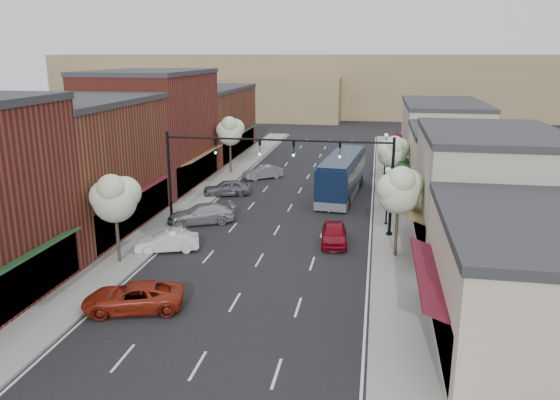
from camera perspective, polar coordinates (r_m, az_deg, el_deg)
The scene contains 29 objects.
ground at distance 32.27m, azimuth -2.93°, elevation -7.58°, with size 160.00×160.00×0.00m, color black.
sidewalk_left at distance 51.37m, azimuth -7.45°, elevation 1.07°, with size 2.80×73.00×0.15m, color gray.
sidewalk_right at distance 49.09m, azimuth 11.61°, elevation 0.23°, with size 2.80×73.00×0.15m, color gray.
curb_left at distance 50.97m, azimuth -5.95°, elevation 1.01°, with size 0.25×73.00×0.17m, color gray.
curb_right at distance 49.06m, azimuth 9.98°, elevation 0.30°, with size 0.25×73.00×0.17m, color gray.
bldg_left_midnear at distance 41.56m, azimuth -20.59°, elevation 3.36°, with size 10.14×14.10×9.40m.
bldg_left_midfar at distance 53.78m, azimuth -13.16°, elevation 7.22°, with size 10.14×14.10×10.90m.
bldg_left_far at distance 68.80m, azimuth -7.86°, elevation 8.09°, with size 10.14×18.10×8.40m.
bldg_right_near at distance 25.81m, azimuth 24.98°, elevation -8.05°, with size 9.14×12.10×5.90m.
bldg_right_midnear at distance 36.66m, azimuth 20.64°, elevation 0.67°, with size 9.14×12.10×7.90m.
bldg_right_midfar at distance 48.38m, azimuth 18.11°, elevation 3.32°, with size 9.14×12.10×6.40m.
bldg_right_far at distance 61.99m, azimuth 16.48°, elevation 6.38°, with size 9.14×16.10×7.40m.
hill_far at distance 119.35m, azimuth 6.96°, elevation 11.95°, with size 120.00×30.00×12.00m, color #7A6647.
hill_near at distance 111.93m, azimuth -6.56°, elevation 10.73°, with size 50.00×20.00×8.00m, color #7A6647.
signal_mast_right at distance 37.81m, azimuth 8.07°, elevation 3.04°, with size 8.22×0.46×7.00m.
signal_mast_left at distance 39.79m, azimuth -8.35°, elevation 3.63°, with size 8.22×0.46×7.00m.
tree_right_near at distance 33.91m, azimuth 12.39°, elevation 1.13°, with size 2.85×2.65×5.95m.
tree_right_far at distance 49.67m, azimuth 11.76°, elevation 5.02°, with size 2.85×2.65×5.43m.
tree_left_near at distance 33.64m, azimuth -16.88°, elevation 0.31°, with size 2.85×2.65×5.69m.
tree_left_far at distance 57.49m, azimuth -5.24°, elevation 7.24°, with size 2.85×2.65×6.13m.
lamp_post_near at distance 40.60m, azimuth 11.20°, elevation 1.40°, with size 0.44×0.44×4.44m.
lamp_post_far at distance 57.76m, azimuth 10.98°, elevation 5.46°, with size 0.44×0.44×4.44m.
coach_bus at distance 49.00m, azimuth 6.52°, elevation 2.63°, with size 3.73×12.24×3.68m.
red_hatchback at distance 36.82m, azimuth 5.67°, elevation -3.51°, with size 1.70×4.23×1.44m, color maroon.
parked_car_a at distance 28.52m, azimuth -15.08°, elevation -9.78°, with size 2.30×4.98×1.38m, color maroon.
parked_car_b at distance 36.07m, azimuth -11.70°, elevation -4.26°, with size 1.41×4.05×1.33m, color silver.
parked_car_c at distance 41.42m, azimuth -8.25°, elevation -1.46°, with size 2.04×5.02×1.46m, color #A4A4A9.
parked_car_d at distance 49.20m, azimuth -5.55°, elevation 1.27°, with size 1.69×4.20×1.43m, color #5B5C63.
parked_car_e at distance 55.65m, azimuth -1.79°, elevation 2.92°, with size 1.42×4.08×1.34m, color gray.
Camera 1 is at (6.82, -28.97, 12.46)m, focal length 35.00 mm.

